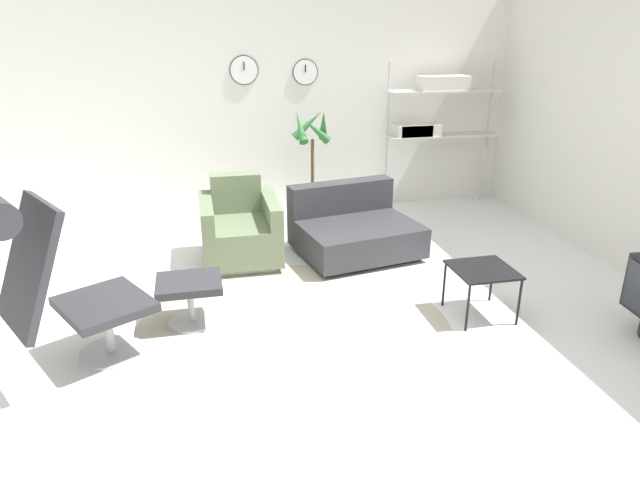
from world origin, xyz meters
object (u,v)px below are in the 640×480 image
couch_low (354,231)px  shelf_unit (432,112)px  ottoman (190,291)px  potted_plant (312,184)px  side_table (483,273)px  armchair_red (240,231)px  lounge_chair (45,267)px

couch_low → shelf_unit: bearing=-146.4°
couch_low → shelf_unit: 2.04m
ottoman → potted_plant: bearing=55.7°
ottoman → couch_low: 1.96m
ottoman → potted_plant: size_ratio=0.37×
ottoman → shelf_unit: size_ratio=0.28×
potted_plant → shelf_unit: bearing=13.0°
side_table → potted_plant: bearing=109.5°
couch_low → armchair_red: bearing=-13.9°
potted_plant → armchair_red: bearing=-136.7°
lounge_chair → shelf_unit: 4.74m
shelf_unit → ottoman: bearing=-140.7°
side_table → shelf_unit: size_ratio=0.27×
couch_low → potted_plant: 0.97m
side_table → potted_plant: potted_plant is taller
armchair_red → shelf_unit: (2.42, 1.19, 0.89)m
lounge_chair → side_table: bearing=62.5°
potted_plant → shelf_unit: (1.53, 0.35, 0.69)m
lounge_chair → couch_low: lounge_chair is taller
couch_low → side_table: 1.61m
ottoman → side_table: (2.23, -0.36, 0.09)m
couch_low → shelf_unit: size_ratio=0.73×
potted_plant → couch_low: bearing=-75.8°
armchair_red → potted_plant: (0.89, 0.84, 0.19)m
couch_low → ottoman: bearing=24.3°
lounge_chair → armchair_red: size_ratio=1.54×
side_table → armchair_red: bearing=138.3°
lounge_chair → shelf_unit: size_ratio=0.74×
ottoman → armchair_red: bearing=67.6°
armchair_red → side_table: 2.33m
lounge_chair → potted_plant: bearing=108.7°
armchair_red → side_table: armchair_red is taller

